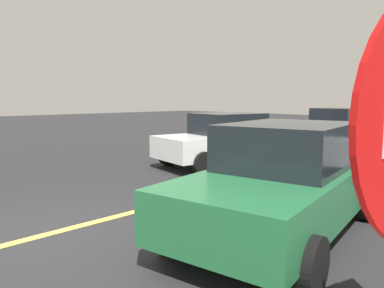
% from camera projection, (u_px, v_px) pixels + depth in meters
% --- Properties ---
extents(ground_plane, '(80.00, 80.00, 0.00)m').
position_uv_depth(ground_plane, '(50.00, 234.00, 5.52)').
color(ground_plane, '#262628').
extents(lane_marking_centre, '(28.00, 0.16, 0.01)m').
position_uv_depth(lane_marking_centre, '(193.00, 197.00, 7.60)').
color(lane_marking_centre, '#E0D14C').
extents(car_green_near_curb, '(4.58, 2.62, 1.65)m').
position_uv_depth(car_green_near_curb, '(284.00, 179.00, 5.47)').
color(car_green_near_curb, '#236B3D').
rests_on(car_green_near_curb, ground_plane).
extents(car_black_approaching, '(4.26, 2.29, 1.63)m').
position_uv_depth(car_black_approaching, '(337.00, 127.00, 15.66)').
color(car_black_approaching, black).
rests_on(car_black_approaching, ground_plane).
extents(car_white_far_lane, '(4.25, 2.54, 1.58)m').
position_uv_depth(car_white_far_lane, '(224.00, 139.00, 11.14)').
color(car_white_far_lane, white).
rests_on(car_white_far_lane, ground_plane).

